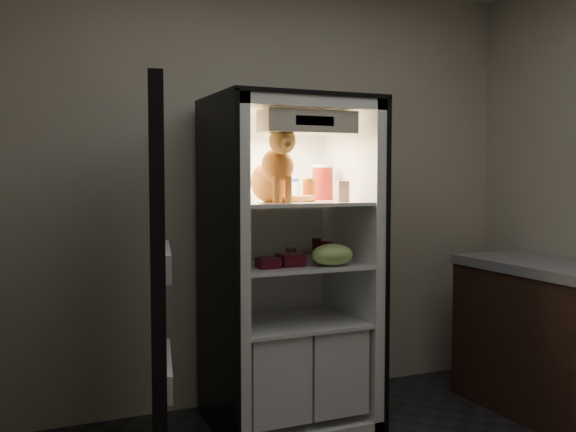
% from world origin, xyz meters
% --- Properties ---
extents(room_shell, '(3.60, 3.60, 3.60)m').
position_xyz_m(room_shell, '(0.00, 0.00, 1.62)').
color(room_shell, white).
rests_on(room_shell, floor).
extents(refrigerator, '(0.90, 0.72, 1.88)m').
position_xyz_m(refrigerator, '(0.00, 1.38, 0.79)').
color(refrigerator, white).
rests_on(refrigerator, floor).
extents(fridge_door, '(0.24, 0.86, 1.85)m').
position_xyz_m(fridge_door, '(-0.85, 0.93, 0.91)').
color(fridge_door, black).
rests_on(fridge_door, floor).
extents(tabby_cat, '(0.36, 0.41, 0.44)m').
position_xyz_m(tabby_cat, '(-0.14, 1.23, 1.45)').
color(tabby_cat, '#CD5F1A').
rests_on(tabby_cat, refrigerator).
extents(parmesan_shaker, '(0.08, 0.08, 0.20)m').
position_xyz_m(parmesan_shaker, '(-0.04, 1.35, 1.39)').
color(parmesan_shaker, '#23832D').
rests_on(parmesan_shaker, refrigerator).
extents(mayo_tub, '(0.09, 0.09, 0.13)m').
position_xyz_m(mayo_tub, '(0.08, 1.50, 1.35)').
color(mayo_tub, white).
rests_on(mayo_tub, refrigerator).
extents(salsa_jar, '(0.07, 0.07, 0.13)m').
position_xyz_m(salsa_jar, '(0.08, 1.26, 1.35)').
color(salsa_jar, maroon).
rests_on(salsa_jar, refrigerator).
extents(pepper_jar, '(0.12, 0.12, 0.21)m').
position_xyz_m(pepper_jar, '(0.24, 1.42, 1.40)').
color(pepper_jar, maroon).
rests_on(pepper_jar, refrigerator).
extents(cream_carton, '(0.07, 0.07, 0.11)m').
position_xyz_m(cream_carton, '(0.23, 1.16, 1.35)').
color(cream_carton, white).
rests_on(cream_carton, refrigerator).
extents(soda_can_a, '(0.07, 0.07, 0.13)m').
position_xyz_m(soda_can_a, '(0.22, 1.42, 1.00)').
color(soda_can_a, black).
rests_on(soda_can_a, refrigerator).
extents(soda_can_b, '(0.07, 0.07, 0.12)m').
position_xyz_m(soda_can_b, '(0.26, 1.38, 1.00)').
color(soda_can_b, black).
rests_on(soda_can_b, refrigerator).
extents(soda_can_c, '(0.07, 0.07, 0.13)m').
position_xyz_m(soda_can_c, '(0.19, 1.24, 1.01)').
color(soda_can_c, black).
rests_on(soda_can_c, refrigerator).
extents(condiment_jar, '(0.06, 0.06, 0.08)m').
position_xyz_m(condiment_jar, '(0.03, 1.40, 0.98)').
color(condiment_jar, brown).
rests_on(condiment_jar, refrigerator).
extents(grape_bag, '(0.24, 0.18, 0.12)m').
position_xyz_m(grape_bag, '(0.15, 1.12, 1.00)').
color(grape_bag, '#92C95E').
rests_on(grape_bag, refrigerator).
extents(berry_box_left, '(0.11, 0.11, 0.06)m').
position_xyz_m(berry_box_left, '(-0.20, 1.17, 0.97)').
color(berry_box_left, '#4B0C1A').
rests_on(berry_box_left, refrigerator).
extents(berry_box_right, '(0.13, 0.13, 0.07)m').
position_xyz_m(berry_box_right, '(-0.06, 1.20, 0.97)').
color(berry_box_right, '#4B0C1A').
rests_on(berry_box_right, refrigerator).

